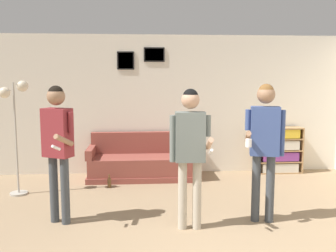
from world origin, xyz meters
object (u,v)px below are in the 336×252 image
object	(u,v)px
person_watcher_holding_cup	(265,137)
bottle_on_floor	(109,182)
couch	(142,163)
floor_lamp	(15,112)
person_player_foreground_center	(190,143)
bookshelf	(279,150)
person_player_foreground_left	(57,139)

from	to	relation	value
person_watcher_holding_cup	bottle_on_floor	size ratio (longest dim) A/B	7.84
person_watcher_holding_cup	bottle_on_floor	bearing A→B (deg)	141.61
bottle_on_floor	couch	bearing A→B (deg)	48.03
floor_lamp	person_player_foreground_center	size ratio (longest dim) A/B	1.05
person_player_foreground_center	floor_lamp	bearing A→B (deg)	148.53
bookshelf	person_player_foreground_center	xyz separation A→B (m)	(-2.13, -2.67, 0.63)
bookshelf	person_player_foreground_center	bearing A→B (deg)	-128.58
floor_lamp	person_player_foreground_center	xyz separation A→B (m)	(2.58, -1.58, -0.26)
person_player_foreground_left	person_player_foreground_center	size ratio (longest dim) A/B	1.02
couch	bookshelf	distance (m)	2.74
couch	bookshelf	size ratio (longest dim) A/B	2.19
couch	person_player_foreground_left	size ratio (longest dim) A/B	1.12
floor_lamp	person_player_foreground_center	world-z (taller)	floor_lamp
bookshelf	person_player_foreground_left	size ratio (longest dim) A/B	0.51
couch	bookshelf	bearing A→B (deg)	4.24
person_player_foreground_center	bottle_on_floor	size ratio (longest dim) A/B	7.60
couch	person_player_foreground_left	xyz separation A→B (m)	(-1.06, -2.16, 0.82)
bookshelf	floor_lamp	bearing A→B (deg)	-166.98
floor_lamp	person_watcher_holding_cup	world-z (taller)	floor_lamp
bookshelf	bottle_on_floor	distance (m)	3.40
couch	floor_lamp	size ratio (longest dim) A/B	1.08
couch	bottle_on_floor	bearing A→B (deg)	-131.97
person_player_foreground_left	bottle_on_floor	bearing A→B (deg)	71.92
couch	person_player_foreground_center	bearing A→B (deg)	-76.47
couch	bottle_on_floor	distance (m)	0.85
floor_lamp	bookshelf	bearing A→B (deg)	13.02
bookshelf	floor_lamp	world-z (taller)	floor_lamp
floor_lamp	couch	bearing A→B (deg)	24.04
bookshelf	bottle_on_floor	world-z (taller)	bookshelf
person_watcher_holding_cup	floor_lamp	bearing A→B (deg)	158.33
person_player_foreground_center	person_watcher_holding_cup	size ratio (longest dim) A/B	0.97
person_player_foreground_left	bottle_on_floor	world-z (taller)	person_player_foreground_left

